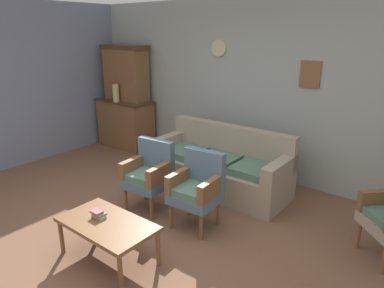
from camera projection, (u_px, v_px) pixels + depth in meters
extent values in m
plane|color=brown|center=(128.00, 242.00, 3.85)|extent=(7.68, 7.68, 0.00)
cube|color=#939E99|center=(252.00, 89.00, 5.38)|extent=(6.40, 0.06, 2.70)
cube|color=brown|center=(310.00, 74.00, 4.73)|extent=(0.28, 0.02, 0.36)
cylinder|color=beige|center=(219.00, 48.00, 5.51)|extent=(0.26, 0.03, 0.26)
cube|color=brown|center=(126.00, 124.00, 6.88)|extent=(1.10, 0.52, 0.90)
cube|color=#462D1B|center=(124.00, 101.00, 6.74)|extent=(1.16, 0.55, 0.03)
cube|color=brown|center=(126.00, 75.00, 6.64)|extent=(0.90, 0.36, 0.95)
cube|color=#462D1B|center=(124.00, 47.00, 6.48)|extent=(0.99, 0.38, 0.08)
cylinder|color=tan|center=(116.00, 93.00, 6.56)|extent=(0.12, 0.12, 0.33)
cube|color=gray|center=(218.00, 176.00, 5.06)|extent=(2.02, 0.82, 0.42)
cube|color=gray|center=(231.00, 141.00, 5.16)|extent=(2.01, 0.18, 0.48)
cube|color=gray|center=(280.00, 170.00, 4.41)|extent=(0.17, 0.80, 0.24)
cube|color=gray|center=(170.00, 142.00, 5.49)|extent=(0.17, 0.80, 0.24)
cube|color=#4C705B|center=(254.00, 170.00, 4.60)|extent=(0.54, 0.56, 0.10)
cube|color=#4C705B|center=(217.00, 160.00, 4.95)|extent=(0.54, 0.56, 0.10)
cube|color=#4C705B|center=(185.00, 151.00, 5.29)|extent=(0.54, 0.56, 0.10)
cube|color=slate|center=(147.00, 182.00, 4.44)|extent=(0.56, 0.53, 0.12)
cube|color=#4C705B|center=(146.00, 176.00, 4.39)|extent=(0.48, 0.45, 0.10)
cube|color=slate|center=(156.00, 156.00, 4.51)|extent=(0.53, 0.15, 0.46)
cube|color=brown|center=(161.00, 174.00, 4.27)|extent=(0.13, 0.49, 0.22)
cube|color=brown|center=(134.00, 166.00, 4.50)|extent=(0.13, 0.49, 0.22)
cylinder|color=brown|center=(151.00, 208.00, 4.25)|extent=(0.04, 0.04, 0.32)
cylinder|color=brown|center=(126.00, 200.00, 4.46)|extent=(0.04, 0.04, 0.32)
cylinder|color=brown|center=(170.00, 196.00, 4.55)|extent=(0.04, 0.04, 0.32)
cylinder|color=brown|center=(145.00, 189.00, 4.77)|extent=(0.04, 0.04, 0.32)
cube|color=slate|center=(195.00, 197.00, 4.04)|extent=(0.55, 0.51, 0.12)
cube|color=#4C705B|center=(194.00, 191.00, 4.00)|extent=(0.47, 0.44, 0.10)
cube|color=slate|center=(205.00, 169.00, 4.11)|extent=(0.53, 0.13, 0.46)
cube|color=brown|center=(211.00, 189.00, 3.87)|extent=(0.11, 0.48, 0.22)
cube|color=brown|center=(180.00, 179.00, 4.11)|extent=(0.11, 0.48, 0.22)
cylinder|color=brown|center=(201.00, 227.00, 3.85)|extent=(0.04, 0.04, 0.32)
cylinder|color=brown|center=(171.00, 216.00, 4.07)|extent=(0.04, 0.04, 0.32)
cylinder|color=brown|center=(219.00, 213.00, 4.14)|extent=(0.04, 0.04, 0.32)
cylinder|color=brown|center=(190.00, 203.00, 4.37)|extent=(0.04, 0.04, 0.32)
cube|color=brown|center=(381.00, 200.00, 3.61)|extent=(0.40, 0.40, 0.22)
cylinder|color=brown|center=(384.00, 259.00, 3.30)|extent=(0.04, 0.04, 0.32)
cylinder|color=brown|center=(359.00, 235.00, 3.70)|extent=(0.04, 0.04, 0.32)
cube|color=brown|center=(107.00, 224.00, 3.45)|extent=(1.00, 0.56, 0.04)
cylinder|color=brown|center=(99.00, 218.00, 3.97)|extent=(0.04, 0.04, 0.38)
cylinder|color=brown|center=(158.00, 248.00, 3.42)|extent=(0.04, 0.04, 0.38)
cylinder|color=brown|center=(61.00, 237.00, 3.61)|extent=(0.04, 0.04, 0.38)
cylinder|color=brown|center=(120.00, 273.00, 3.07)|extent=(0.04, 0.04, 0.38)
cube|color=#9C9F9F|center=(99.00, 216.00, 3.52)|extent=(0.15, 0.07, 0.03)
cube|color=#5C8949|center=(99.00, 214.00, 3.52)|extent=(0.13, 0.09, 0.02)
cube|color=#B75258|center=(97.00, 212.00, 3.51)|extent=(0.12, 0.09, 0.03)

